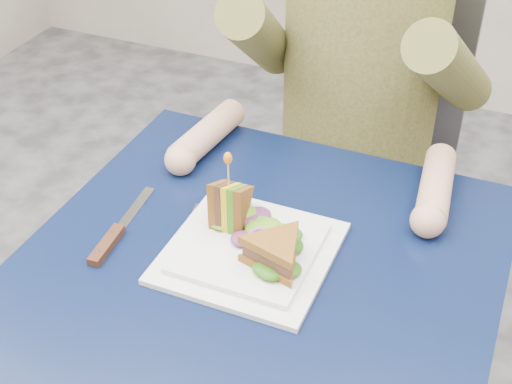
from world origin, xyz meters
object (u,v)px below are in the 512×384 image
at_px(diner, 364,25).
at_px(sandwich_flat, 276,252).
at_px(table, 257,299).
at_px(knife, 112,238).
at_px(plate, 250,251).
at_px(fork, 185,239).
at_px(sandwich_upright, 229,205).
at_px(chair, 363,152).

xyz_separation_m(diner, sandwich_flat, (0.04, -0.57, -0.14)).
bearing_deg(table, knife, -170.09).
relative_size(plate, sandwich_flat, 1.78).
relative_size(diner, plate, 2.87).
distance_m(table, plate, 0.09).
bearing_deg(knife, fork, 23.77).
xyz_separation_m(plate, sandwich_upright, (-0.06, 0.04, 0.05)).
relative_size(chair, sandwich_upright, 7.20).
bearing_deg(sandwich_upright, sandwich_flat, -32.28).
xyz_separation_m(table, sandwich_upright, (-0.07, 0.06, 0.13)).
height_order(sandwich_upright, fork, sandwich_upright).
bearing_deg(sandwich_flat, plate, 155.56).
height_order(plate, sandwich_flat, sandwich_flat).
bearing_deg(sandwich_flat, diner, 93.66).
height_order(diner, sandwich_flat, diner).
relative_size(sandwich_flat, fork, 0.82).
distance_m(table, sandwich_upright, 0.16).
height_order(diner, knife, diner).
height_order(table, knife, knife).
distance_m(table, chair, 0.68).
distance_m(table, sandwich_flat, 0.13).
height_order(table, sandwich_upright, sandwich_upright).
height_order(table, sandwich_flat, sandwich_flat).
bearing_deg(diner, fork, -103.57).
height_order(plate, fork, plate).
height_order(plate, knife, plate).
distance_m(chair, sandwich_flat, 0.72).
relative_size(sandwich_upright, fork, 0.72).
relative_size(chair, plate, 3.58).
relative_size(table, knife, 3.38).
relative_size(fork, knife, 0.81).
distance_m(sandwich_flat, sandwich_upright, 0.13).
distance_m(sandwich_upright, knife, 0.20).
distance_m(sandwich_flat, fork, 0.18).
bearing_deg(chair, knife, -108.86).
bearing_deg(fork, knife, -156.23).
height_order(chair, plate, chair).
height_order(table, diner, diner).
bearing_deg(table, chair, 90.00).
relative_size(table, chair, 0.81).
bearing_deg(knife, sandwich_upright, 30.96).
bearing_deg(plate, sandwich_upright, 141.12).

